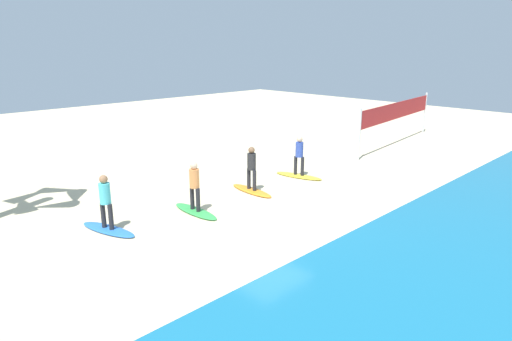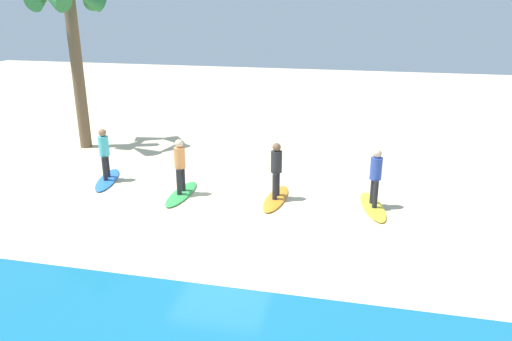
{
  "view_description": "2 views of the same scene",
  "coord_description": "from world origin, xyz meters",
  "views": [
    {
      "loc": [
        9.95,
        9.6,
        5.33
      ],
      "look_at": [
        -0.38,
        -0.84,
        1.18
      ],
      "focal_mm": 31.18,
      "sensor_mm": 36.0,
      "label": 1
    },
    {
      "loc": [
        -3.44,
        11.26,
        5.57
      ],
      "look_at": [
        -0.73,
        -0.89,
        1.2
      ],
      "focal_mm": 34.5,
      "sensor_mm": 36.0,
      "label": 2
    }
  ],
  "objects": [
    {
      "name": "surfer_blue",
      "position": [
        4.48,
        -2.19,
        1.04
      ],
      "size": [
        0.32,
        0.45,
        1.64
      ],
      "color": "#232328",
      "rests_on": "surfboard_blue"
    },
    {
      "name": "surfboard_green",
      "position": [
        1.71,
        -1.57,
        0.04
      ],
      "size": [
        0.58,
        2.11,
        0.09
      ],
      "primitive_type": "ellipsoid",
      "rotation": [
        0.0,
        0.0,
        1.56
      ],
      "color": "green",
      "rests_on": "ground"
    },
    {
      "name": "surfboard_yellow",
      "position": [
        -3.88,
        -1.83,
        0.04
      ],
      "size": [
        1.0,
        2.17,
        0.09
      ],
      "primitive_type": "ellipsoid",
      "rotation": [
        0.0,
        0.0,
        1.79
      ],
      "color": "yellow",
      "rests_on": "ground"
    },
    {
      "name": "surfer_orange",
      "position": [
        -1.12,
        -1.82,
        1.04
      ],
      "size": [
        0.32,
        0.46,
        1.64
      ],
      "color": "#232328",
      "rests_on": "surfboard_orange"
    },
    {
      "name": "palm_tree",
      "position": [
        7.22,
        -5.55,
        5.2
      ],
      "size": [
        2.88,
        3.03,
        6.49
      ],
      "color": "brown",
      "rests_on": "ground"
    },
    {
      "name": "surfer_green",
      "position": [
        1.71,
        -1.57,
        1.04
      ],
      "size": [
        0.32,
        0.46,
        1.64
      ],
      "color": "#232328",
      "rests_on": "surfboard_green"
    },
    {
      "name": "surfboard_orange",
      "position": [
        -1.12,
        -1.82,
        0.04
      ],
      "size": [
        0.68,
        2.13,
        0.09
      ],
      "primitive_type": "ellipsoid",
      "rotation": [
        0.0,
        0.0,
        1.51
      ],
      "color": "orange",
      "rests_on": "ground"
    },
    {
      "name": "surfboard_blue",
      "position": [
        4.48,
        -2.19,
        0.04
      ],
      "size": [
        1.06,
        2.17,
        0.09
      ],
      "primitive_type": "ellipsoid",
      "rotation": [
        0.0,
        0.0,
        1.82
      ],
      "color": "blue",
      "rests_on": "ground"
    },
    {
      "name": "ground_plane",
      "position": [
        0.0,
        0.0,
        0.0
      ],
      "size": [
        60.0,
        60.0,
        0.0
      ],
      "primitive_type": "plane",
      "color": "beige"
    },
    {
      "name": "surfer_yellow",
      "position": [
        -3.88,
        -1.83,
        1.04
      ],
      "size": [
        0.32,
        0.45,
        1.64
      ],
      "color": "#232328",
      "rests_on": "surfboard_yellow"
    }
  ]
}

